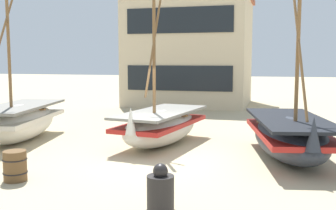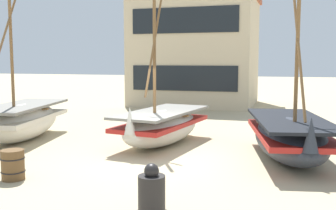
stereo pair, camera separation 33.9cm
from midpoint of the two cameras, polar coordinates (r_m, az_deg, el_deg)
ground_plane at (r=11.55m, az=-0.63°, el=-7.45°), size 120.00×120.00×0.00m
fishing_boat_near_left at (r=11.79m, az=17.68°, el=-4.27°), size 2.75×4.90×5.40m
fishing_boat_centre_large at (r=13.19m, az=-0.14°, el=-2.95°), size 2.30×4.45×5.15m
fishing_boat_far_right at (r=14.78m, az=-19.40°, el=-2.04°), size 2.56×4.71×6.04m
capstan_winch at (r=7.10m, az=-0.93°, el=-13.02°), size 0.68×0.68×1.00m
wooden_barrel at (r=9.99m, az=-20.23°, el=-7.96°), size 0.56×0.56×0.70m
harbor_building_main at (r=25.48m, az=4.39°, el=7.70°), size 7.50×6.20×6.71m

